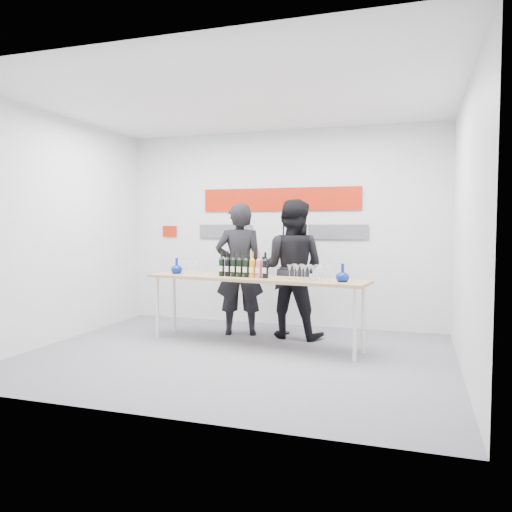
{
  "coord_description": "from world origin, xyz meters",
  "views": [
    {
      "loc": [
        2.02,
        -5.5,
        1.55
      ],
      "look_at": [
        0.04,
        0.65,
        1.15
      ],
      "focal_mm": 35.0,
      "sensor_mm": 36.0,
      "label": 1
    }
  ],
  "objects_px": {
    "tasting_table": "(254,282)",
    "presenter_right": "(292,269)",
    "presenter_left": "(239,269)",
    "mic_stand": "(283,299)"
  },
  "relations": [
    {
      "from": "tasting_table",
      "to": "presenter_right",
      "type": "relative_size",
      "value": 1.58
    },
    {
      "from": "presenter_left",
      "to": "presenter_right",
      "type": "xyz_separation_m",
      "value": [
        0.74,
        0.08,
        0.02
      ]
    },
    {
      "from": "presenter_right",
      "to": "presenter_left",
      "type": "bearing_deg",
      "value": 11.3
    },
    {
      "from": "presenter_left",
      "to": "mic_stand",
      "type": "relative_size",
      "value": 1.13
    },
    {
      "from": "presenter_left",
      "to": "mic_stand",
      "type": "xyz_separation_m",
      "value": [
        0.57,
        0.25,
        -0.43
      ]
    },
    {
      "from": "presenter_right",
      "to": "mic_stand",
      "type": "bearing_deg",
      "value": -39.91
    },
    {
      "from": "tasting_table",
      "to": "presenter_right",
      "type": "distance_m",
      "value": 0.73
    },
    {
      "from": "tasting_table",
      "to": "mic_stand",
      "type": "xyz_separation_m",
      "value": [
        0.18,
        0.8,
        -0.32
      ]
    },
    {
      "from": "presenter_left",
      "to": "presenter_right",
      "type": "distance_m",
      "value": 0.75
    },
    {
      "from": "tasting_table",
      "to": "presenter_left",
      "type": "bearing_deg",
      "value": 133.38
    }
  ]
}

